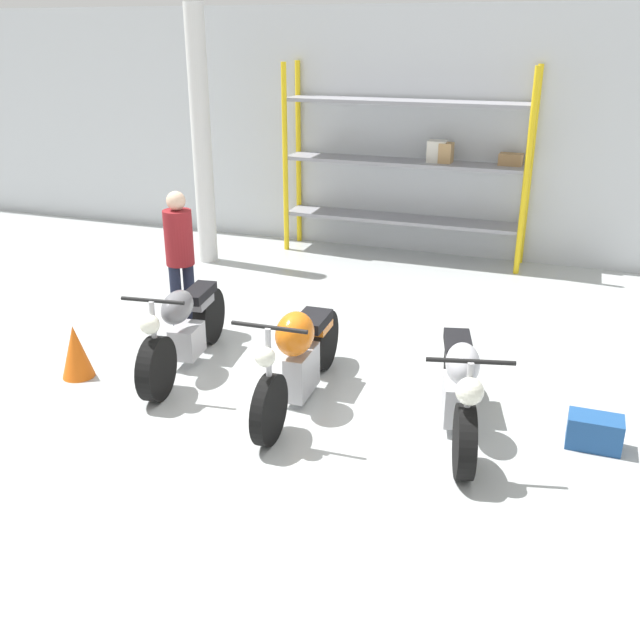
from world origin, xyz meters
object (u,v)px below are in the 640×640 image
object	(u,v)px
motorcycle_grey	(184,329)
motorcycle_orange	(299,355)
person_browsing	(180,250)
motorcycle_silver	(459,386)
traffic_cone	(76,351)
shelving_rack	(410,162)
toolbox	(594,432)

from	to	relation	value
motorcycle_grey	motorcycle_orange	distance (m)	1.40
person_browsing	motorcycle_grey	bearing A→B (deg)	146.76
motorcycle_silver	traffic_cone	xyz separation A→B (m)	(-3.77, -0.25, -0.15)
motorcycle_orange	person_browsing	xyz separation A→B (m)	(-1.92, 1.20, 0.47)
motorcycle_silver	person_browsing	distance (m)	3.65
motorcycle_grey	person_browsing	bearing A→B (deg)	-156.68
shelving_rack	motorcycle_silver	distance (m)	5.30
toolbox	motorcycle_silver	bearing A→B (deg)	-173.48
motorcycle_grey	motorcycle_silver	size ratio (longest dim) A/B	1.03
motorcycle_grey	traffic_cone	world-z (taller)	motorcycle_grey
person_browsing	traffic_cone	xyz separation A→B (m)	(-0.37, -1.48, -0.67)
shelving_rack	motorcycle_silver	xyz separation A→B (m)	(1.65, -4.93, -1.02)
shelving_rack	motorcycle_grey	bearing A→B (deg)	-104.51
motorcycle_silver	motorcycle_grey	bearing A→B (deg)	-109.75
motorcycle_orange	toolbox	bearing A→B (deg)	90.45
motorcycle_grey	person_browsing	xyz separation A→B (m)	(-0.55, 0.92, 0.51)
shelving_rack	traffic_cone	bearing A→B (deg)	-112.23
motorcycle_grey	traffic_cone	size ratio (longest dim) A/B	3.62
motorcycle_silver	toolbox	size ratio (longest dim) A/B	4.41
motorcycle_orange	motorcycle_silver	bearing A→B (deg)	87.17
motorcycle_grey	person_browsing	world-z (taller)	person_browsing
motorcycle_orange	person_browsing	world-z (taller)	person_browsing
motorcycle_grey	person_browsing	distance (m)	1.19
motorcycle_silver	person_browsing	bearing A→B (deg)	-123.55
motorcycle_silver	traffic_cone	bearing A→B (deg)	-99.84
motorcycle_grey	person_browsing	size ratio (longest dim) A/B	1.23
motorcycle_grey	motorcycle_orange	size ratio (longest dim) A/B	0.93
person_browsing	toolbox	xyz separation A→B (m)	(4.52, -1.10, -0.81)
motorcycle_orange	toolbox	xyz separation A→B (m)	(2.60, 0.10, -0.33)
shelving_rack	person_browsing	xyz separation A→B (m)	(-1.74, -3.70, -0.50)
motorcycle_grey	toolbox	size ratio (longest dim) A/B	4.53
shelving_rack	traffic_cone	xyz separation A→B (m)	(-2.12, -5.18, -1.17)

